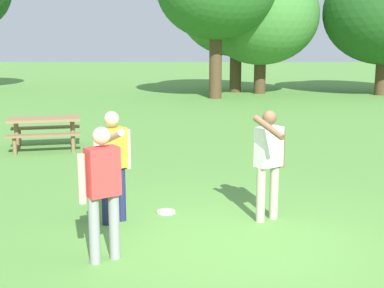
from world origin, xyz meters
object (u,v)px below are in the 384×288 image
object	(u,v)px
frisbee	(164,212)
tree_back_left	(384,12)
picnic_table_near	(43,126)
tree_slender_mid	(259,16)
person_thrower	(267,157)
person_bystander	(111,160)
person_catcher	(100,184)
tree_far_right	(235,6)

from	to	relation	value
frisbee	tree_back_left	size ratio (longest dim) A/B	0.04
picnic_table_near	tree_slender_mid	world-z (taller)	tree_slender_mid
person_thrower	person_bystander	size ratio (longest dim) A/B	1.00
person_bystander	frisbee	world-z (taller)	person_bystander
person_catcher	person_bystander	xyz separation A→B (m)	(-0.08, 1.36, -0.02)
person_catcher	picnic_table_near	world-z (taller)	person_catcher
person_thrower	person_bystander	world-z (taller)	same
person_catcher	person_thrower	bearing A→B (deg)	33.74
person_thrower	person_bystander	xyz separation A→B (m)	(-2.25, -0.09, -0.02)
person_thrower	person_catcher	world-z (taller)	same
person_thrower	tree_far_right	distance (m)	20.15
person_thrower	tree_back_left	distance (m)	20.33
tree_far_right	tree_slender_mid	xyz separation A→B (m)	(1.16, -0.71, -0.51)
tree_back_left	person_bystander	bearing A→B (deg)	-119.31
tree_far_right	frisbee	bearing A→B (deg)	-97.71
person_catcher	person_bystander	size ratio (longest dim) A/B	1.00
person_thrower	frisbee	world-z (taller)	person_thrower
person_bystander	picnic_table_near	bearing A→B (deg)	114.76
person_bystander	tree_far_right	size ratio (longest dim) A/B	0.24
person_catcher	tree_far_right	size ratio (longest dim) A/B	0.24
person_catcher	person_bystander	distance (m)	1.36
person_bystander	tree_back_left	bearing A→B (deg)	60.69
person_thrower	person_bystander	bearing A→B (deg)	-177.62
frisbee	picnic_table_near	bearing A→B (deg)	123.13
picnic_table_near	tree_slender_mid	bearing A→B (deg)	63.23
person_thrower	tree_far_right	size ratio (longest dim) A/B	0.24
tree_far_right	tree_back_left	world-z (taller)	tree_far_right
person_bystander	picnic_table_near	size ratio (longest dim) A/B	0.83
person_catcher	tree_far_right	world-z (taller)	tree_far_right
person_thrower	tree_back_left	bearing A→B (deg)	66.16
person_thrower	frisbee	xyz separation A→B (m)	(-1.52, 0.35, -0.95)
frisbee	tree_back_left	world-z (taller)	tree_back_left
person_thrower	picnic_table_near	bearing A→B (deg)	131.94
tree_back_left	person_catcher	bearing A→B (deg)	-117.43
frisbee	picnic_table_near	xyz separation A→B (m)	(-3.20, 4.90, 0.55)
picnic_table_near	tree_slender_mid	xyz separation A→B (m)	(7.00, 13.87, 3.25)
tree_slender_mid	picnic_table_near	bearing A→B (deg)	-116.77
frisbee	tree_far_right	size ratio (longest dim) A/B	0.04
person_bystander	frisbee	distance (m)	1.26
tree_slender_mid	frisbee	bearing A→B (deg)	-101.44
tree_slender_mid	tree_back_left	world-z (taller)	tree_back_left
picnic_table_near	tree_far_right	xyz separation A→B (m)	(5.84, 14.58, 3.76)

